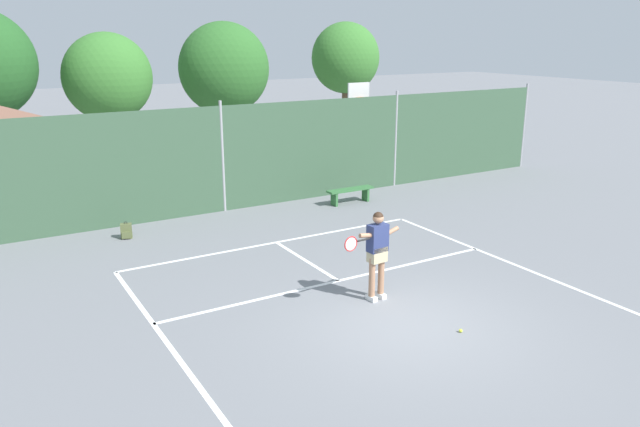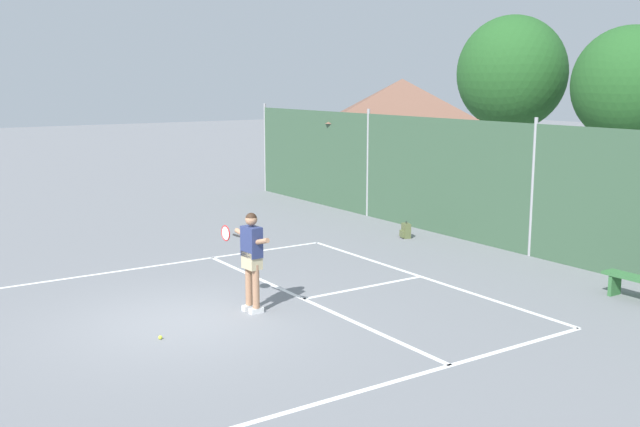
{
  "view_description": "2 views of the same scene",
  "coord_description": "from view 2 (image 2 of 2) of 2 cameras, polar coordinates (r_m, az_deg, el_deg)",
  "views": [
    {
      "loc": [
        -6.73,
        -8.06,
        5.19
      ],
      "look_at": [
        0.23,
        3.65,
        1.21
      ],
      "focal_mm": 34.38,
      "sensor_mm": 36.0,
      "label": 1
    },
    {
      "loc": [
        11.7,
        -4.94,
        4.2
      ],
      "look_at": [
        -1.02,
        3.54,
        1.44
      ],
      "focal_mm": 41.38,
      "sensor_mm": 36.0,
      "label": 2
    }
  ],
  "objects": [
    {
      "name": "ground_plane",
      "position": [
        13.38,
        -10.36,
        -8.23
      ],
      "size": [
        120.0,
        120.0,
        0.0
      ],
      "primitive_type": "plane",
      "color": "slate"
    },
    {
      "name": "court_markings",
      "position": [
        13.63,
        -7.85,
        -7.8
      ],
      "size": [
        8.3,
        11.1,
        0.01
      ],
      "color": "white",
      "rests_on": "ground"
    },
    {
      "name": "chainlink_fence",
      "position": [
        18.39,
        16.13,
        1.71
      ],
      "size": [
        26.09,
        0.09,
        3.35
      ],
      "color": "#38563D",
      "rests_on": "ground"
    },
    {
      "name": "clubhouse_building",
      "position": [
        26.65,
        6.29,
        5.89
      ],
      "size": [
        6.18,
        4.66,
        4.27
      ],
      "color": "beige",
      "rests_on": "ground"
    },
    {
      "name": "tennis_player",
      "position": [
        13.49,
        -5.34,
        -3.05
      ],
      "size": [
        1.43,
        0.32,
        1.85
      ],
      "color": "silver",
      "rests_on": "ground"
    },
    {
      "name": "tennis_ball",
      "position": [
        12.58,
        -12.25,
        -9.35
      ],
      "size": [
        0.07,
        0.07,
        0.07
      ],
      "primitive_type": "sphere",
      "color": "#CCE033",
      "rests_on": "ground"
    },
    {
      "name": "backpack_olive",
      "position": [
        20.08,
        6.64,
        -1.35
      ],
      "size": [
        0.32,
        0.31,
        0.46
      ],
      "color": "#566038",
      "rests_on": "ground"
    }
  ]
}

